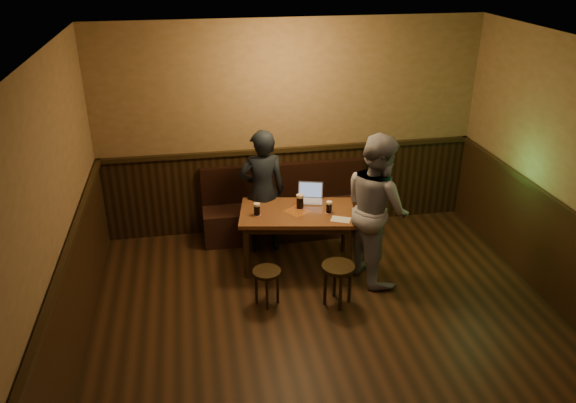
# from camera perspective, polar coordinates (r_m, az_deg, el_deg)

# --- Properties ---
(room) EXTENTS (5.04, 6.04, 2.84)m
(room) POSITION_cam_1_polar(r_m,az_deg,el_deg) (4.97, 6.15, -4.64)
(room) COLOR black
(room) RESTS_ON ground
(bench) EXTENTS (2.20, 0.50, 0.95)m
(bench) POSITION_cam_1_polar(r_m,az_deg,el_deg) (7.54, -0.24, -1.14)
(bench) COLOR black
(bench) RESTS_ON ground
(pub_table) EXTENTS (1.46, 1.00, 0.73)m
(pub_table) POSITION_cam_1_polar(r_m,az_deg,el_deg) (6.69, 0.96, -1.72)
(pub_table) COLOR #553318
(pub_table) RESTS_ON ground
(stool_left) EXTENTS (0.35, 0.35, 0.42)m
(stool_left) POSITION_cam_1_polar(r_m,az_deg,el_deg) (6.13, -2.17, -7.69)
(stool_left) COLOR black
(stool_left) RESTS_ON ground
(stool_right) EXTENTS (0.37, 0.37, 0.49)m
(stool_right) POSITION_cam_1_polar(r_m,az_deg,el_deg) (6.11, 5.11, -7.26)
(stool_right) COLOR black
(stool_right) RESTS_ON ground
(pint_left) EXTENTS (0.10, 0.10, 0.15)m
(pint_left) POSITION_cam_1_polar(r_m,az_deg,el_deg) (6.53, -3.18, -0.79)
(pint_left) COLOR #A81C14
(pint_left) RESTS_ON pub_table
(pint_mid) EXTENTS (0.12, 0.12, 0.18)m
(pint_mid) POSITION_cam_1_polar(r_m,az_deg,el_deg) (6.68, 1.23, 0.00)
(pint_mid) COLOR #A81C14
(pint_mid) RESTS_ON pub_table
(pint_right) EXTENTS (0.09, 0.09, 0.15)m
(pint_right) POSITION_cam_1_polar(r_m,az_deg,el_deg) (6.60, 4.19, -0.57)
(pint_right) COLOR #A81C14
(pint_right) RESTS_ON pub_table
(laptop) EXTENTS (0.36, 0.32, 0.22)m
(laptop) POSITION_cam_1_polar(r_m,az_deg,el_deg) (6.91, 2.26, 0.56)
(laptop) COLOR silver
(laptop) RESTS_ON pub_table
(menu) EXTENTS (0.26, 0.23, 0.00)m
(menu) POSITION_cam_1_polar(r_m,az_deg,el_deg) (6.48, 5.38, -1.82)
(menu) COLOR silver
(menu) RESTS_ON pub_table
(person_suit) EXTENTS (0.61, 0.41, 1.61)m
(person_suit) POSITION_cam_1_polar(r_m,az_deg,el_deg) (6.96, -2.62, 0.99)
(person_suit) COLOR black
(person_suit) RESTS_ON ground
(person_grey) EXTENTS (0.82, 0.97, 1.76)m
(person_grey) POSITION_cam_1_polar(r_m,az_deg,el_deg) (6.44, 9.00, -0.64)
(person_grey) COLOR gray
(person_grey) RESTS_ON ground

